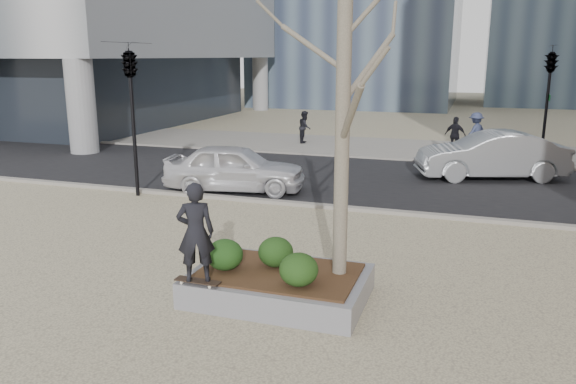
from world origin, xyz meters
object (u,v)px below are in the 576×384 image
(skateboard, at_px, (198,282))
(planter, at_px, (279,286))
(skateboarder, at_px, (196,232))
(police_car, at_px, (235,168))

(skateboard, bearing_deg, planter, 40.10)
(skateboard, height_order, skateboarder, skateboarder)
(police_car, bearing_deg, skateboard, -170.65)
(planter, bearing_deg, skateboard, -141.34)
(planter, relative_size, skateboarder, 1.82)
(skateboard, bearing_deg, police_car, 111.04)
(planter, bearing_deg, police_car, 119.16)
(skateboard, bearing_deg, skateboarder, 0.00)
(skateboard, distance_m, skateboarder, 0.86)
(planter, distance_m, police_car, 8.03)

